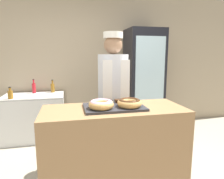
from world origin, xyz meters
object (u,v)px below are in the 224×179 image
beverage_fridge (144,81)px  bottle_amber (53,87)px  donut_chocolate_glaze (129,102)px  bottle_red (34,88)px  baker_person (113,98)px  bottle_amber_b (10,94)px  brownie_back_left (103,102)px  brownie_back_right (119,101)px  chest_freezer (35,116)px  serving_tray (114,107)px  donut_light_glaze (101,104)px

beverage_fridge → bottle_amber: 1.76m
donut_chocolate_glaze → bottle_red: bearing=121.7°
baker_person → bottle_amber_b: 1.76m
brownie_back_left → bottle_amber: bearing=110.2°
brownie_back_right → bottle_amber: 1.98m
chest_freezer → bottle_red: (-0.02, 0.20, 0.50)m
baker_person → beverage_fridge: bearing=53.0°
serving_tray → donut_chocolate_glaze: bearing=-23.8°
serving_tray → bottle_amber_b: size_ratio=3.14×
donut_chocolate_glaze → bottle_amber_b: size_ratio=1.27×
chest_freezer → bottle_amber_b: bearing=-141.4°
baker_person → donut_light_glaze: bearing=-113.0°
donut_chocolate_glaze → chest_freezer: bearing=124.1°
bottle_amber → bottle_amber_b: 0.78m
donut_light_glaze → donut_chocolate_glaze: size_ratio=1.00×
donut_light_glaze → bottle_amber: size_ratio=1.04×
donut_light_glaze → bottle_red: bottle_red is taller
serving_tray → donut_light_glaze: donut_light_glaze is taller
serving_tray → brownie_back_left: (-0.09, 0.15, 0.03)m
chest_freezer → beverage_fridge: bearing=-0.2°
brownie_back_right → chest_freezer: 2.05m
beverage_fridge → bottle_amber_b: (-2.38, -0.24, -0.12)m
chest_freezer → donut_light_glaze: bearing=-62.8°
bottle_amber → bottle_amber_b: (-0.63, -0.46, -0.02)m
brownie_back_left → bottle_amber_b: (-1.29, 1.34, -0.12)m
serving_tray → bottle_red: size_ratio=2.36×
bottle_amber_b → chest_freezer: bearing=38.6°
bottle_amber_b → donut_light_glaze: bearing=-51.5°
serving_tray → baker_person: baker_person is taller
donut_light_glaze → bottle_amber: bearing=106.8°
baker_person → beverage_fridge: size_ratio=0.90×
serving_tray → bottle_amber_b: bottle_amber_b is taller
chest_freezer → serving_tray: bearing=-58.3°
donut_chocolate_glaze → bottle_red: bottle_red is taller
donut_chocolate_glaze → bottle_amber: size_ratio=1.04×
beverage_fridge → chest_freezer: 2.15m
serving_tray → brownie_back_left: size_ratio=7.35×
brownie_back_left → brownie_back_right: bearing=0.0°
donut_light_glaze → brownie_back_right: bearing=41.8°
brownie_back_left → baker_person: size_ratio=0.05×
beverage_fridge → bottle_amber: size_ratio=8.27×
brownie_back_left → beverage_fridge: bearing=55.4°
bottle_red → baker_person: bearing=-49.0°
brownie_back_left → baker_person: bearing=63.0°
donut_light_glaze → bottle_amber_b: (-1.23, 1.55, -0.15)m
brownie_back_right → chest_freezer: brownie_back_right is taller
beverage_fridge → bottle_amber: bearing=173.0°
serving_tray → donut_light_glaze: size_ratio=2.46×
brownie_back_left → serving_tray: bearing=-58.4°
brownie_back_left → brownie_back_right: (0.18, 0.00, 0.00)m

